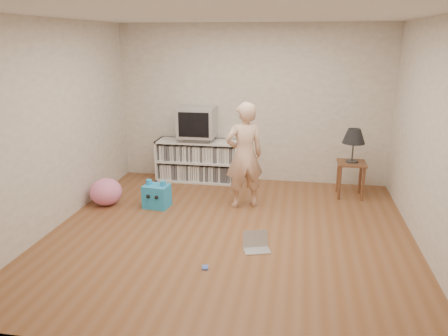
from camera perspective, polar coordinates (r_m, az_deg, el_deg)
ground at (r=5.55m, az=0.76°, el=-8.52°), size 4.50×4.50×0.00m
walls at (r=5.13m, az=0.82°, el=4.74°), size 4.52×4.52×2.60m
ceiling at (r=5.03m, az=0.88°, el=19.39°), size 4.50×4.50×0.01m
media_unit at (r=7.47m, az=-3.39°, el=1.00°), size 1.40×0.45×0.70m
dvd_deck at (r=7.36m, az=-3.47°, el=3.85°), size 0.45×0.35×0.07m
crt_tv at (r=7.30m, az=-3.51°, el=6.03°), size 0.60×0.53×0.50m
side_table at (r=6.93m, az=16.25°, el=-0.33°), size 0.42×0.42×0.55m
table_lamp at (r=6.80m, az=16.60°, el=3.91°), size 0.34×0.34×0.52m
person at (r=6.17m, az=2.66°, el=1.63°), size 0.66×0.56×1.53m
laptop at (r=5.16m, az=4.22°, el=-9.93°), size 0.35×0.31×0.20m
playing_cards at (r=4.77m, az=-2.49°, el=-12.86°), size 0.08×0.10×0.02m
plush_blue at (r=6.38m, az=-8.79°, el=-3.59°), size 0.38×0.33×0.41m
plush_pink at (r=6.62m, az=-15.16°, el=-3.01°), size 0.57×0.57×0.39m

